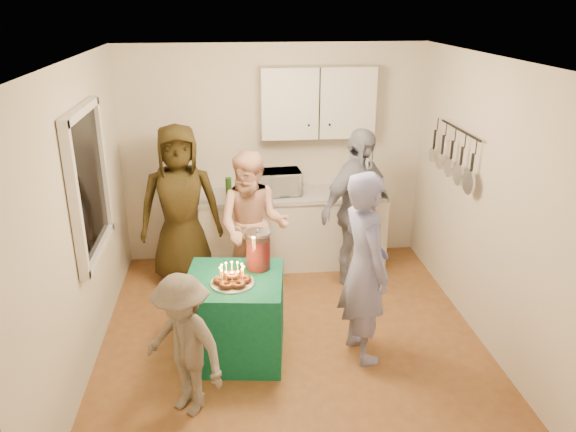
{
  "coord_description": "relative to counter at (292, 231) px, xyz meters",
  "views": [
    {
      "loc": [
        -0.52,
        -4.53,
        3.05
      ],
      "look_at": [
        0.0,
        0.35,
        1.15
      ],
      "focal_mm": 35.0,
      "sensor_mm": 36.0,
      "label": 1
    }
  ],
  "objects": [
    {
      "name": "microwave",
      "position": [
        -0.16,
        0.0,
        0.62
      ],
      "size": [
        0.53,
        0.38,
        0.28
      ],
      "primitive_type": "imported",
      "rotation": [
        0.0,
        0.0,
        0.07
      ],
      "color": "white",
      "rests_on": "countertop"
    },
    {
      "name": "counter",
      "position": [
        0.0,
        0.0,
        0.0
      ],
      "size": [
        2.2,
        0.58,
        0.86
      ],
      "primitive_type": "cube",
      "color": "white",
      "rests_on": "floor"
    },
    {
      "name": "donut_cake",
      "position": [
        -0.74,
        -1.91,
        0.42
      ],
      "size": [
        0.38,
        0.38,
        0.18
      ],
      "primitive_type": null,
      "color": "#381C0C",
      "rests_on": "party_table"
    },
    {
      "name": "back_wall",
      "position": [
        -0.2,
        0.3,
        0.87
      ],
      "size": [
        3.6,
        3.6,
        0.0
      ],
      "primitive_type": "plane",
      "color": "silver",
      "rests_on": "floor"
    },
    {
      "name": "party_table",
      "position": [
        -0.73,
        -1.81,
        -0.05
      ],
      "size": [
        0.95,
        0.95,
        0.76
      ],
      "primitive_type": "cube",
      "rotation": [
        0.0,
        0.0,
        -0.12
      ],
      "color": "#0F6343",
      "rests_on": "floor"
    },
    {
      "name": "woman_back_center",
      "position": [
        -0.51,
        -0.74,
        0.38
      ],
      "size": [
        0.92,
        0.8,
        1.62
      ],
      "primitive_type": "imported",
      "rotation": [
        0.0,
        0.0,
        -0.26
      ],
      "color": "#E9917A",
      "rests_on": "floor"
    },
    {
      "name": "floor",
      "position": [
        -0.2,
        -1.7,
        -0.43
      ],
      "size": [
        4.0,
        4.0,
        0.0
      ],
      "primitive_type": "plane",
      "color": "brown",
      "rests_on": "ground"
    },
    {
      "name": "countertop",
      "position": [
        0.0,
        -0.0,
        0.46
      ],
      "size": [
        2.24,
        0.62,
        0.05
      ],
      "primitive_type": "cube",
      "color": "beige",
      "rests_on": "counter"
    },
    {
      "name": "pot_rack",
      "position": [
        1.52,
        -1.0,
        1.17
      ],
      "size": [
        0.12,
        1.0,
        0.6
      ],
      "primitive_type": "cube",
      "color": "black",
      "rests_on": "right_wall"
    },
    {
      "name": "ceiling",
      "position": [
        -0.2,
        -1.7,
        2.17
      ],
      "size": [
        4.0,
        4.0,
        0.0
      ],
      "primitive_type": "plane",
      "color": "white",
      "rests_on": "floor"
    },
    {
      "name": "upper_cabinet",
      "position": [
        0.3,
        0.15,
        1.52
      ],
      "size": [
        1.3,
        0.3,
        0.8
      ],
      "primitive_type": "cube",
      "color": "white",
      "rests_on": "back_wall"
    },
    {
      "name": "window_night",
      "position": [
        -1.97,
        -1.4,
        1.12
      ],
      "size": [
        0.04,
        1.0,
        1.2
      ],
      "primitive_type": "cube",
      "color": "black",
      "rests_on": "left_wall"
    },
    {
      "name": "woman_back_left",
      "position": [
        -1.29,
        -0.33,
        0.49
      ],
      "size": [
        0.95,
        0.67,
        1.83
      ],
      "primitive_type": "imported",
      "rotation": [
        0.0,
        0.0,
        0.1
      ],
      "color": "#534217",
      "rests_on": "floor"
    },
    {
      "name": "woman_back_right",
      "position": [
        0.65,
        -0.57,
        0.47
      ],
      "size": [
        1.11,
        0.97,
        1.79
      ],
      "primitive_type": "imported",
      "rotation": [
        0.0,
        0.0,
        0.63
      ],
      "color": "#111739",
      "rests_on": "floor"
    },
    {
      "name": "punch_jar",
      "position": [
        -0.5,
        -1.63,
        0.5
      ],
      "size": [
        0.22,
        0.22,
        0.34
      ],
      "primitive_type": "cylinder",
      "color": "red",
      "rests_on": "party_table"
    },
    {
      "name": "left_wall",
      "position": [
        -2.0,
        -1.7,
        0.87
      ],
      "size": [
        4.0,
        4.0,
        0.0
      ],
      "primitive_type": "plane",
      "color": "silver",
      "rests_on": "floor"
    },
    {
      "name": "right_wall",
      "position": [
        1.6,
        -1.7,
        0.87
      ],
      "size": [
        4.0,
        4.0,
        0.0
      ],
      "primitive_type": "plane",
      "color": "silver",
      "rests_on": "floor"
    },
    {
      "name": "man_birthday",
      "position": [
        0.41,
        -1.95,
        0.44
      ],
      "size": [
        0.55,
        0.72,
        1.75
      ],
      "primitive_type": "imported",
      "rotation": [
        0.0,
        0.0,
        1.8
      ],
      "color": "#878CC4",
      "rests_on": "floor"
    },
    {
      "name": "child_near_left",
      "position": [
        -1.13,
        -2.55,
        0.16
      ],
      "size": [
        0.87,
        0.83,
        1.18
      ],
      "primitive_type": "imported",
      "rotation": [
        0.0,
        0.0,
        -0.71
      ],
      "color": "#62584E",
      "rests_on": "floor"
    }
  ]
}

